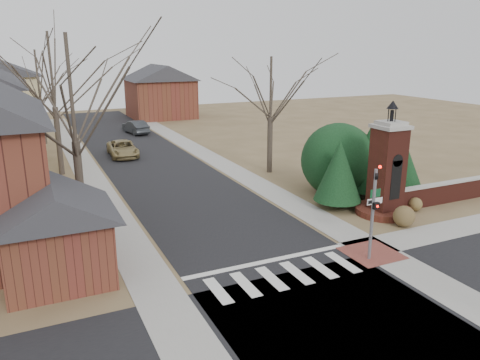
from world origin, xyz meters
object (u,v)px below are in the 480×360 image
traffic_signal_pole (374,205)px  brick_gate_monument (386,177)px  sign_post (374,205)px  distant_car (136,127)px  pickup_truck (123,149)px

traffic_signal_pole → brick_gate_monument: size_ratio=0.69×
traffic_signal_pole → brick_gate_monument: (4.70, 4.42, -0.42)m
sign_post → brick_gate_monument: 4.55m
traffic_signal_pole → distant_car: 36.38m
brick_gate_monument → distant_car: bearing=102.5°
pickup_truck → sign_post: bearing=-70.9°
brick_gate_monument → pickup_truck: size_ratio=1.31×
sign_post → distant_car: size_ratio=0.61×
traffic_signal_pole → pickup_truck: traffic_signal_pole is taller
sign_post → distant_car: sign_post is taller
pickup_truck → distant_car: (3.55, 10.71, 0.05)m
sign_post → distant_car: bearing=96.0°
traffic_signal_pole → distant_car: size_ratio=1.01×
pickup_truck → distant_car: bearing=74.2°
traffic_signal_pole → pickup_truck: 26.29m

